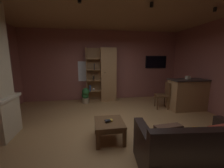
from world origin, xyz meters
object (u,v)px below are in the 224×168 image
Objects in this scene: coffee_table at (109,125)px; potted_floor_plant at (86,95)px; table_book_0 at (110,120)px; leather_couch at (193,152)px; tissue_box at (188,78)px; dining_chair at (164,93)px; wall_mounted_tv at (156,62)px; bookshelf_cabinet at (106,75)px; kitchen_bar_counter at (190,94)px; table_book_1 at (108,120)px.

coffee_table is 2.70m from potted_floor_plant.
leather_couch is at bearing -42.54° from table_book_0.
tissue_box is 0.13× the size of dining_chair.
dining_chair is at bearing 69.31° from leather_couch.
tissue_box is 0.18× the size of coffee_table.
coffee_table is at bearing -128.73° from wall_mounted_tv.
table_book_0 is (-0.26, -2.92, -0.64)m from bookshelf_cabinet.
bookshelf_cabinet is 19.11× the size of table_book_0.
potted_floor_plant is at bearing 115.14° from leather_couch.
tissue_box is 0.13× the size of wall_mounted_tv.
kitchen_bar_counter is at bearing 52.90° from leather_couch.
potted_floor_plant is (-1.72, 3.66, 0.03)m from leather_couch.
leather_couch is at bearing -108.30° from wall_mounted_tv.
leather_couch is at bearing -64.86° from potted_floor_plant.
leather_couch is 2.78× the size of potted_floor_plant.
bookshelf_cabinet is at bearing 83.90° from table_book_1.
dining_chair is 0.97× the size of wall_mounted_tv.
coffee_table is 5.71× the size of table_book_1.
dining_chair is (1.88, -1.28, -0.53)m from bookshelf_cabinet.
kitchen_bar_counter is 12.93× the size of table_book_1.
potted_floor_plant is at bearing 102.12° from coffee_table.
leather_couch is 1.85× the size of dining_chair.
kitchen_bar_counter is at bearing 25.18° from table_book_0.
table_book_0 is 0.18× the size of potted_floor_plant.
tissue_box reaches higher than table_book_0.
wall_mounted_tv is at bearing 51.29° from table_book_0.
leather_couch is (-1.69, -2.44, -0.80)m from tissue_box.
bookshelf_cabinet is at bearing 149.34° from tissue_box.
table_book_1 is (-1.18, 0.98, 0.15)m from leather_couch.
kitchen_bar_counter is 0.86m from dining_chair.
kitchen_bar_counter is 2.40× the size of potted_floor_plant.
potted_floor_plant is at bearing 160.32° from tissue_box.
table_book_1 is at bearing -78.77° from potted_floor_plant.
wall_mounted_tv is (0.37, 1.49, 1.05)m from dining_chair.
table_book_0 is at bearing 44.84° from table_book_1.
potted_floor_plant is at bearing 102.61° from table_book_0.
table_book_1 is 0.12× the size of dining_chair.
dining_chair reaches higher than table_book_0.
dining_chair is at bearing 37.46° from table_book_0.
tissue_box is (-0.15, 0.01, 0.58)m from kitchen_bar_counter.
table_book_1 is (-2.87, -1.46, -0.65)m from tissue_box.
bookshelf_cabinet is 18.90× the size of table_book_1.
tissue_box is 1.82m from wall_mounted_tv.
coffee_table is at bearing -153.35° from tissue_box.
wall_mounted_tv is at bearing 51.27° from coffee_table.
table_book_0 is 2.70m from dining_chair.
leather_couch is (-1.84, -2.43, -0.23)m from kitchen_bar_counter.
potted_floor_plant is at bearing -160.69° from bookshelf_cabinet.
tissue_box reaches higher than leather_couch.
tissue_box is (2.55, -1.51, 0.04)m from bookshelf_cabinet.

